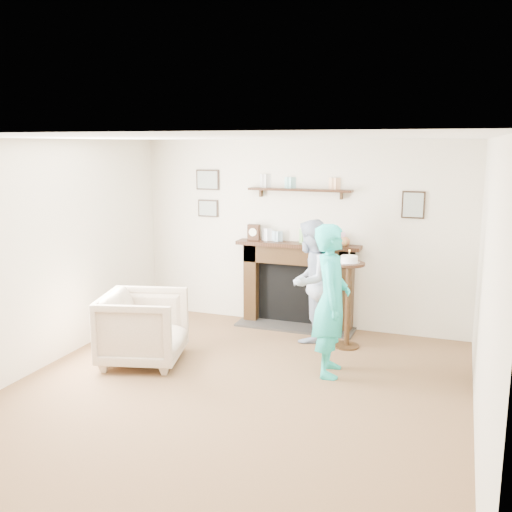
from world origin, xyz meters
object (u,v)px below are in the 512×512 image
Objects in this scene: man at (309,339)px; woman at (329,373)px; pedestal_table at (348,288)px; armchair at (145,362)px.

man is 0.94× the size of woman.
pedestal_table is at bearing 89.22° from man.
pedestal_table reaches higher than man.
man is at bearing 17.83° from woman.
woman is at bearing -90.90° from pedestal_table.
pedestal_table is at bearing -72.84° from armchair.
pedestal_table is at bearing -9.64° from woman.
armchair is 2.54m from pedestal_table.
pedestal_table is (0.01, 0.87, 0.75)m from woman.
woman is 1.35× the size of pedestal_table.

